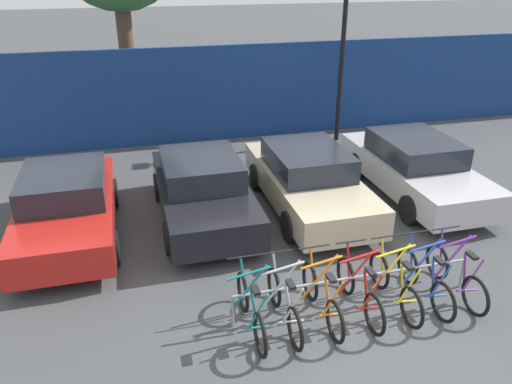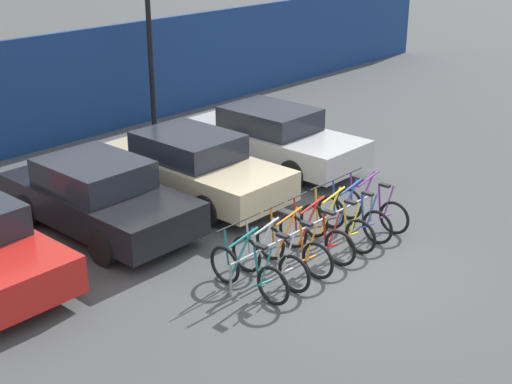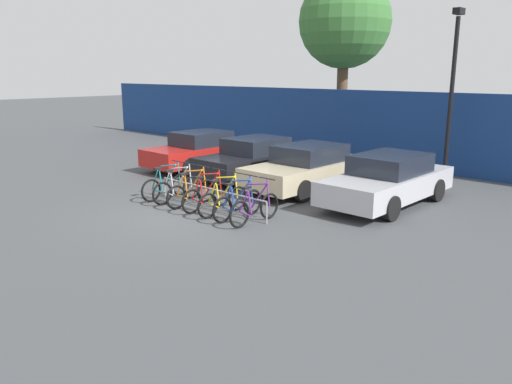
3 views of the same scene
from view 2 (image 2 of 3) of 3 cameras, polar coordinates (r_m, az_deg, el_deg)
ground_plane at (r=12.51m, az=6.37°, el=-6.01°), size 120.00×120.00×0.00m
hoarding_wall at (r=18.77m, az=-17.74°, el=7.33°), size 36.00×0.16×2.88m
bike_rack at (r=12.72m, az=4.26°, el=-2.97°), size 4.07×0.04×0.57m
bicycle_teal at (r=11.48m, az=-0.63°, el=-6.44°), size 0.68×1.71×1.05m
bicycle_silver at (r=11.82m, az=1.09°, el=-5.55°), size 0.68×1.71×1.05m
bicycle_orange at (r=12.25m, az=3.00°, el=-4.55°), size 0.68×1.71×1.05m
bicycle_red at (r=12.70m, az=4.82°, el=-3.60°), size 0.68×1.71×1.05m
bicycle_yellow at (r=13.16m, az=6.47°, el=-2.72°), size 0.68×1.71×1.05m
bicycle_blue at (r=13.57m, az=7.83°, el=-2.00°), size 0.68×1.71×1.05m
bicycle_purple at (r=14.01m, az=9.18°, el=-1.29°), size 0.68×1.71×1.05m
car_black at (r=13.92m, az=-12.53°, el=-0.31°), size 1.91×4.23×1.40m
car_beige at (r=15.24m, az=-5.18°, el=2.11°), size 1.91×4.48×1.40m
car_silver at (r=17.13m, az=1.34°, el=4.43°), size 1.91×4.54×1.40m
lamp_post at (r=19.42m, az=-8.60°, el=13.61°), size 0.24×0.44×5.53m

